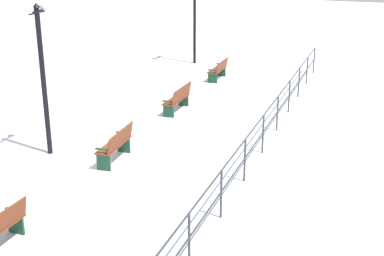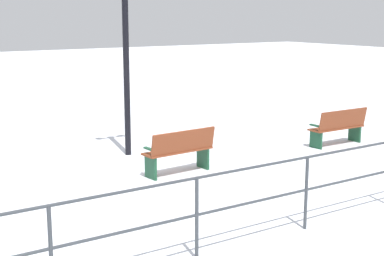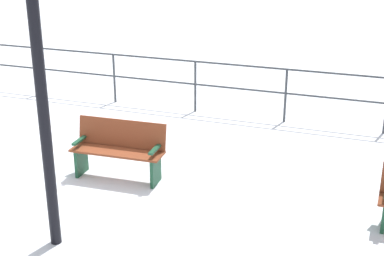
{
  "view_description": "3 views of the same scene",
  "coord_description": "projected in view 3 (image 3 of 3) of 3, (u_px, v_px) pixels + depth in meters",
  "views": [
    {
      "loc": [
        -6.75,
        12.04,
        5.87
      ],
      "look_at": [
        -2.25,
        -0.25,
        1.14
      ],
      "focal_mm": 50.61,
      "sensor_mm": 36.0,
      "label": 1
    },
    {
      "loc": [
        -9.62,
        5.92,
        3.22
      ],
      "look_at": [
        -0.89,
        0.19,
        1.11
      ],
      "focal_mm": 53.21,
      "sensor_mm": 36.0,
      "label": 2
    },
    {
      "loc": [
        7.0,
        3.88,
        3.84
      ],
      "look_at": [
        -1.24,
        0.84,
        0.58
      ],
      "focal_mm": 50.91,
      "sensor_mm": 36.0,
      "label": 3
    }
  ],
  "objects": [
    {
      "name": "bench_third",
      "position": [
        119.0,
        149.0,
        8.71
      ],
      "size": [
        0.56,
        1.53,
        0.93
      ],
      "rotation": [
        0.0,
        0.0,
        0.06
      ],
      "color": "brown",
      "rests_on": "ground"
    },
    {
      "name": "lamppost_middle",
      "position": [
        36.0,
        41.0,
        6.13
      ],
      "size": [
        0.23,
        0.86,
        4.19
      ],
      "color": "black",
      "rests_on": "ground"
    },
    {
      "name": "ground_plane",
      "position": [
        116.0,
        180.0,
        8.76
      ],
      "size": [
        80.0,
        80.0,
        0.0
      ],
      "primitive_type": "plane",
      "color": "white",
      "rests_on": "ground"
    },
    {
      "name": "waterfront_railing",
      "position": [
        195.0,
        77.0,
        11.77
      ],
      "size": [
        0.05,
        23.8,
        1.14
      ],
      "color": "#383D42",
      "rests_on": "ground"
    }
  ]
}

